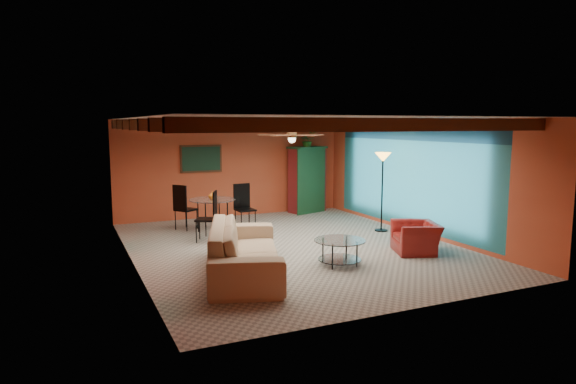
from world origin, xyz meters
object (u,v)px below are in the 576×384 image
armchair (416,238)px  vase (212,182)px  sofa (245,249)px  armoire (307,180)px  coffee_table (340,252)px  floor_lamp (382,192)px  potted_plant (307,140)px  dining_table (213,210)px

armchair → vase: (-3.25, 3.47, 0.92)m
sofa → armoire: size_ratio=1.58×
armchair → coffee_table: (-1.87, -0.15, -0.07)m
sofa → vase: vase is taller
floor_lamp → armchair: bearing=-105.5°
sofa → floor_lamp: 4.66m
sofa → armchair: (3.64, -0.07, -0.13)m
potted_plant → vase: 3.87m
coffee_table → floor_lamp: 3.32m
armchair → dining_table: bearing=-115.8°
sofa → coffee_table: bearing=-78.4°
coffee_table → potted_plant: size_ratio=1.96×
coffee_table → dining_table: bearing=111.0°
armoire → potted_plant: size_ratio=3.87×
coffee_table → dining_table: dining_table is taller
potted_plant → vase: size_ratio=2.54×
potted_plant → vase: (-3.36, -1.70, -0.89)m
potted_plant → floor_lamp: bearing=-81.9°
sofa → dining_table: (0.39, 3.41, 0.13)m
coffee_table → armoire: bearing=69.7°
armchair → potted_plant: 5.48m
armchair → armoire: size_ratio=0.51×
dining_table → floor_lamp: 4.10m
armchair → floor_lamp: (0.56, 2.01, 0.65)m
vase → dining_table: bearing=180.0°
coffee_table → armoire: size_ratio=0.51×
dining_table → vase: bearing=0.0°
coffee_table → dining_table: 3.89m
sofa → coffee_table: size_ratio=3.13×
floor_lamp → potted_plant: size_ratio=3.97×
coffee_table → armoire: armoire is taller
armoire → floor_lamp: floor_lamp is taller
armoire → vase: bearing=-171.4°
armchair → armoire: armoire is taller
potted_plant → vase: potted_plant is taller
floor_lamp → potted_plant: 3.39m
coffee_table → potted_plant: 5.97m
armoire → vase: size_ratio=9.84×
sofa → dining_table: 3.43m
armchair → vase: 4.85m
armoire → vase: (-3.36, -1.70, 0.29)m
sofa → coffee_table: (1.77, -0.21, -0.19)m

